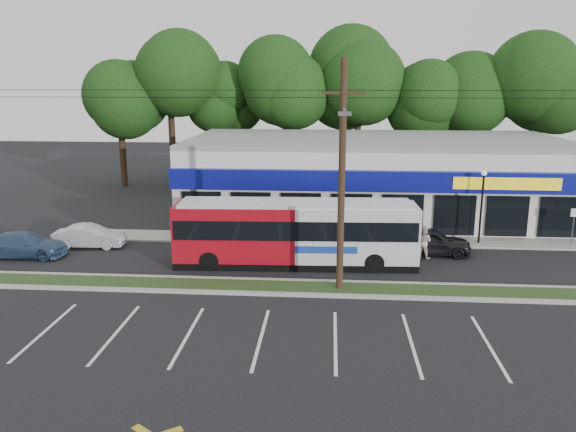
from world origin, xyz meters
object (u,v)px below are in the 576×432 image
at_px(car_silver, 89,236).
at_px(car_blue, 24,245).
at_px(sign_post, 574,220).
at_px(pedestrian_b, 423,242).
at_px(utility_pole, 338,170).
at_px(car_dark, 429,241).
at_px(lamp_post, 482,198).
at_px(pedestrian_a, 394,241).
at_px(metrobus, 296,231).

height_order(car_silver, car_blue, car_blue).
distance_m(sign_post, car_silver, 26.90).
bearing_deg(pedestrian_b, utility_pole, 74.36).
bearing_deg(sign_post, car_dark, -166.90).
bearing_deg(utility_pole, car_blue, 167.15).
bearing_deg(lamp_post, car_blue, -170.43).
relative_size(utility_pole, pedestrian_a, 28.53).
height_order(car_dark, pedestrian_a, pedestrian_a).
bearing_deg(car_blue, pedestrian_b, -87.96).
bearing_deg(sign_post, lamp_post, 177.42).
relative_size(metrobus, car_blue, 2.75).
xyz_separation_m(utility_pole, car_blue, (-16.38, 3.73, -4.77)).
bearing_deg(metrobus, lamp_post, 20.61).
bearing_deg(car_blue, car_dark, -86.22).
height_order(metrobus, car_silver, metrobus).
xyz_separation_m(car_dark, car_blue, (-21.41, -2.02, -0.09)).
relative_size(utility_pole, car_blue, 11.32).
relative_size(utility_pole, metrobus, 4.11).
distance_m(sign_post, car_dark, 8.39).
relative_size(car_silver, car_blue, 0.87).
bearing_deg(sign_post, utility_pole, -149.85).
distance_m(lamp_post, car_silver, 22.02).
height_order(utility_pole, pedestrian_a, utility_pole).
bearing_deg(sign_post, car_silver, -175.69).
height_order(utility_pole, sign_post, utility_pole).
relative_size(lamp_post, pedestrian_a, 2.42).
bearing_deg(lamp_post, car_dark, -145.96).
height_order(metrobus, pedestrian_b, metrobus).
xyz_separation_m(utility_pole, sign_post, (13.17, 7.65, -3.86)).
relative_size(car_blue, pedestrian_b, 2.50).
height_order(lamp_post, sign_post, lamp_post).
relative_size(sign_post, car_dark, 0.52).
relative_size(lamp_post, metrobus, 0.35).
bearing_deg(lamp_post, car_silver, -174.12).
relative_size(sign_post, pedestrian_b, 1.26).
xyz_separation_m(metrobus, pedestrian_b, (6.59, 1.50, -0.84)).
bearing_deg(pedestrian_b, lamp_post, -115.42).
relative_size(utility_pole, lamp_post, 11.76).
xyz_separation_m(sign_post, car_silver, (-26.81, -2.02, -0.92)).
bearing_deg(lamp_post, pedestrian_a, -151.09).
distance_m(car_silver, pedestrian_b, 18.24).
distance_m(utility_pole, pedestrian_a, 7.48).
height_order(utility_pole, metrobus, utility_pole).
height_order(metrobus, pedestrian_a, metrobus).
xyz_separation_m(metrobus, car_silver, (-11.64, 2.05, -1.08)).
bearing_deg(utility_pole, metrobus, 119.23).
xyz_separation_m(sign_post, car_blue, (-29.54, -3.91, -0.91)).
xyz_separation_m(car_dark, car_silver, (-18.67, -0.13, -0.10)).
xyz_separation_m(car_silver, pedestrian_b, (18.23, -0.55, 0.25)).
xyz_separation_m(lamp_post, metrobus, (-10.17, -4.30, -0.95)).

